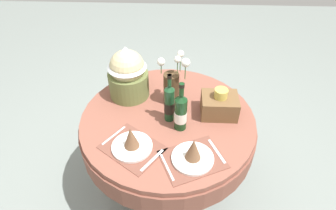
{
  "coord_description": "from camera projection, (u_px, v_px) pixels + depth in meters",
  "views": [
    {
      "loc": [
        0.07,
        -1.38,
        2.03
      ],
      "look_at": [
        0.0,
        0.03,
        0.84
      ],
      "focal_mm": 30.52,
      "sensor_mm": 36.0,
      "label": 1
    }
  ],
  "objects": [
    {
      "name": "place_setting_left",
      "position": [
        132.0,
        142.0,
        1.65
      ],
      "size": [
        0.43,
        0.41,
        0.16
      ],
      "color": "brown",
      "rests_on": "dining_table"
    },
    {
      "name": "wine_bottle_left",
      "position": [
        181.0,
        112.0,
        1.73
      ],
      "size": [
        0.08,
        0.08,
        0.34
      ],
      "color": "#143819",
      "rests_on": "dining_table"
    },
    {
      "name": "wine_bottle_rear",
      "position": [
        169.0,
        103.0,
        1.78
      ],
      "size": [
        0.07,
        0.07,
        0.35
      ],
      "color": "#194223",
      "rests_on": "dining_table"
    },
    {
      "name": "gift_tub_back_left",
      "position": [
        128.0,
        71.0,
        1.94
      ],
      "size": [
        0.28,
        0.28,
        0.39
      ],
      "color": "olive",
      "rests_on": "dining_table"
    },
    {
      "name": "dining_table",
      "position": [
        168.0,
        131.0,
        1.97
      ],
      "size": [
        1.17,
        1.17,
        0.76
      ],
      "color": "brown",
      "rests_on": "ground"
    },
    {
      "name": "woven_basket_side_right",
      "position": [
        219.0,
        105.0,
        1.86
      ],
      "size": [
        0.24,
        0.19,
        0.2
      ],
      "color": "brown",
      "rests_on": "dining_table"
    },
    {
      "name": "ground",
      "position": [
        168.0,
        184.0,
        2.37
      ],
      "size": [
        8.0,
        8.0,
        0.0
      ],
      "primitive_type": "plane",
      "color": "gray"
    },
    {
      "name": "flower_vase",
      "position": [
        172.0,
        84.0,
        1.91
      ],
      "size": [
        0.21,
        0.14,
        0.38
      ],
      "color": "#47331E",
      "rests_on": "dining_table"
    },
    {
      "name": "place_setting_right",
      "position": [
        193.0,
        154.0,
        1.58
      ],
      "size": [
        0.42,
        0.38,
        0.16
      ],
      "color": "brown",
      "rests_on": "dining_table"
    }
  ]
}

